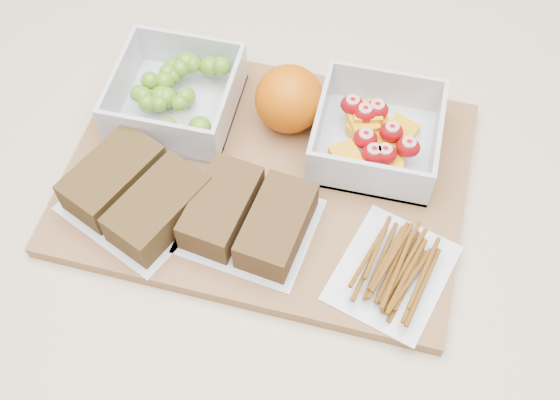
# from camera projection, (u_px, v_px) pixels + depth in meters

# --- Properties ---
(counter) EXTENTS (1.20, 0.90, 0.90)m
(counter) POSITION_uv_depth(u_px,v_px,m) (279.00, 349.00, 1.13)
(counter) COLOR beige
(counter) RESTS_ON ground
(cutting_board) EXTENTS (0.43, 0.31, 0.02)m
(cutting_board) POSITION_uv_depth(u_px,v_px,m) (267.00, 177.00, 0.76)
(cutting_board) COLOR olive
(cutting_board) RESTS_ON counter
(grape_container) EXTENTS (0.13, 0.13, 0.06)m
(grape_container) POSITION_uv_depth(u_px,v_px,m) (177.00, 94.00, 0.78)
(grape_container) COLOR silver
(grape_container) RESTS_ON cutting_board
(fruit_container) EXTENTS (0.13, 0.13, 0.05)m
(fruit_container) POSITION_uv_depth(u_px,v_px,m) (376.00, 135.00, 0.75)
(fruit_container) COLOR silver
(fruit_container) RESTS_ON cutting_board
(orange) EXTENTS (0.07, 0.07, 0.07)m
(orange) POSITION_uv_depth(u_px,v_px,m) (289.00, 99.00, 0.75)
(orange) COLOR #CC5804
(orange) RESTS_ON cutting_board
(sandwich_bag_left) EXTENTS (0.17, 0.16, 0.04)m
(sandwich_bag_left) POSITION_uv_depth(u_px,v_px,m) (136.00, 193.00, 0.71)
(sandwich_bag_left) COLOR silver
(sandwich_bag_left) RESTS_ON cutting_board
(sandwich_bag_center) EXTENTS (0.14, 0.13, 0.04)m
(sandwich_bag_center) POSITION_uv_depth(u_px,v_px,m) (249.00, 217.00, 0.70)
(sandwich_bag_center) COLOR silver
(sandwich_bag_center) RESTS_ON cutting_board
(pretzel_bag) EXTENTS (0.13, 0.15, 0.03)m
(pretzel_bag) POSITION_uv_depth(u_px,v_px,m) (394.00, 267.00, 0.67)
(pretzel_bag) COLOR silver
(pretzel_bag) RESTS_ON cutting_board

